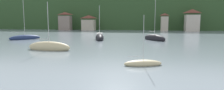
{
  "coord_description": "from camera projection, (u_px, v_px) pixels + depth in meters",
  "views": [
    {
      "loc": [
        4.26,
        22.6,
        5.0
      ],
      "look_at": [
        0.0,
        46.74,
        1.93
      ],
      "focal_mm": 31.53,
      "sensor_mm": 36.0,
      "label": 1
    }
  ],
  "objects": [
    {
      "name": "sailboat_mid_7",
      "position": [
        143.0,
        64.0,
        21.96
      ],
      "size": [
        4.52,
        2.51,
        5.82
      ],
      "rotation": [
        0.0,
        0.0,
        0.28
      ],
      "color": "#CCBC8E",
      "rests_on": "ground_plane"
    },
    {
      "name": "sailboat_far_0",
      "position": [
        154.0,
        38.0,
        49.77
      ],
      "size": [
        6.31,
        7.18,
        11.09
      ],
      "rotation": [
        0.0,
        0.0,
        5.38
      ],
      "color": "black",
      "rests_on": "ground_plane"
    },
    {
      "name": "sailboat_far_8",
      "position": [
        100.0,
        38.0,
        51.21
      ],
      "size": [
        4.12,
        8.06,
        9.4
      ],
      "rotation": [
        0.0,
        0.0,
        1.85
      ],
      "color": "black",
      "rests_on": "ground_plane"
    },
    {
      "name": "shore_building_eastcentral",
      "position": [
        192.0,
        21.0,
        91.51
      ],
      "size": [
        6.37,
        5.52,
        10.21
      ],
      "color": "beige",
      "rests_on": "ground_plane"
    },
    {
      "name": "sailboat_far_1",
      "position": [
        25.0,
        38.0,
        52.32
      ],
      "size": [
        6.85,
        7.36,
        11.21
      ],
      "rotation": [
        0.0,
        0.0,
        0.85
      ],
      "color": "navy",
      "rests_on": "ground_plane"
    },
    {
      "name": "sailboat_mid_5",
      "position": [
        49.0,
        47.0,
        33.44
      ],
      "size": [
        7.87,
        2.61,
        8.64
      ],
      "rotation": [
        0.0,
        0.0,
        6.21
      ],
      "color": "#CCBC8E",
      "rests_on": "ground_plane"
    },
    {
      "name": "shore_building_westcentral",
      "position": [
        89.0,
        23.0,
        99.98
      ],
      "size": [
        6.74,
        4.92,
        7.66
      ],
      "color": "#BCB29E",
      "rests_on": "ground_plane"
    },
    {
      "name": "shore_building_central",
      "position": [
        164.0,
        22.0,
        93.26
      ],
      "size": [
        3.4,
        4.44,
        8.43
      ],
      "color": "#BCB29E",
      "rests_on": "ground_plane"
    },
    {
      "name": "shore_building_west",
      "position": [
        65.0,
        21.0,
        101.64
      ],
      "size": [
        6.36,
        4.08,
        9.29
      ],
      "color": "gray",
      "rests_on": "ground_plane"
    },
    {
      "name": "wooded_hillside",
      "position": [
        140.0,
        16.0,
        128.33
      ],
      "size": [
        352.0,
        49.64,
        38.85
      ],
      "color": "#2D4C28",
      "rests_on": "ground_plane"
    }
  ]
}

